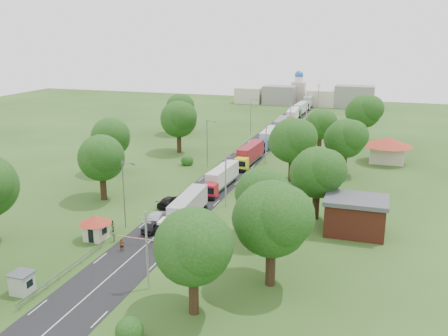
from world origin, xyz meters
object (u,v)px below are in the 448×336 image
at_px(guard_booth, 96,225).
at_px(car_lane_mid, 158,217).
at_px(car_lane_front, 154,226).
at_px(boom_barrier, 135,239).
at_px(info_sign, 278,137).
at_px(pedestrian_near, 122,245).
at_px(truck_0, 186,210).

xyz_separation_m(guard_booth, car_lane_mid, (5.27, 8.23, -1.35)).
bearing_deg(car_lane_front, boom_barrier, 92.55).
distance_m(guard_booth, info_sign, 61.27).
xyz_separation_m(car_lane_front, pedestrian_near, (-1.07, -7.21, -0.01)).
bearing_deg(car_lane_front, guard_booth, 45.53).
xyz_separation_m(guard_booth, truck_0, (9.35, 9.23, -0.04)).
height_order(info_sign, pedestrian_near, info_sign).
bearing_deg(truck_0, car_lane_mid, -166.17).
bearing_deg(car_lane_mid, car_lane_front, 99.09).
distance_m(truck_0, car_lane_front, 5.44).
xyz_separation_m(boom_barrier, guard_booth, (-5.84, -0.00, 1.27)).
xyz_separation_m(truck_0, pedestrian_near, (-4.22, -11.44, -1.35)).
bearing_deg(car_lane_mid, guard_booth, 50.47).
relative_size(guard_booth, car_lane_front, 0.95).
relative_size(boom_barrier, pedestrian_near, 5.93).
distance_m(boom_barrier, guard_booth, 5.98).
xyz_separation_m(info_sign, truck_0, (-3.05, -50.77, -0.88)).
bearing_deg(info_sign, truck_0, -93.44).
xyz_separation_m(car_lane_front, car_lane_mid, (-0.92, 3.23, 0.03)).
relative_size(info_sign, pedestrian_near, 2.63).
relative_size(car_lane_front, car_lane_mid, 0.93).
relative_size(guard_booth, pedestrian_near, 2.83).
height_order(car_lane_front, car_lane_mid, car_lane_mid).
xyz_separation_m(info_sign, car_lane_front, (-6.20, -55.00, -2.21)).
bearing_deg(truck_0, info_sign, 86.56).
bearing_deg(boom_barrier, truck_0, 69.20).
distance_m(info_sign, truck_0, 50.87).
distance_m(boom_barrier, info_sign, 60.39).
distance_m(guard_booth, car_lane_front, 8.08).
height_order(boom_barrier, truck_0, truck_0).
relative_size(car_lane_mid, pedestrian_near, 3.19).
height_order(truck_0, car_lane_mid, truck_0).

